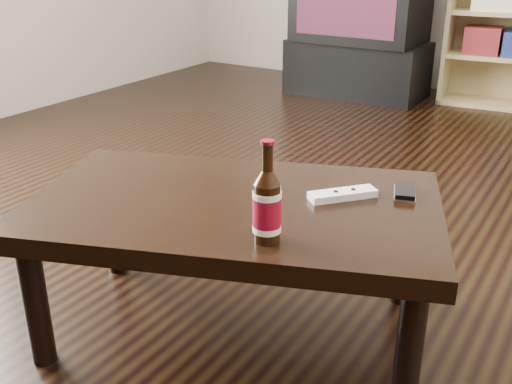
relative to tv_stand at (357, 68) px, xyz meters
The scene contains 7 objects.
floor 2.63m from the tv_stand, 72.59° to the right, with size 5.00×6.00×0.01m, color black.
tv_stand is the anchor object (origin of this frame).
bookshelf 1.05m from the tv_stand, 14.46° to the left, with size 0.70×0.37×1.25m.
coffee_table 3.05m from the tv_stand, 73.76° to the right, with size 1.28×1.00×0.42m.
beer_bottle 3.27m from the tv_stand, 71.15° to the right, with size 0.08×0.08×0.25m.
phone 2.93m from the tv_stand, 64.86° to the right, with size 0.09×0.13×0.02m.
remote 2.98m from the tv_stand, 68.20° to the right, with size 0.16×0.18×0.02m.
Camera 1 is at (0.91, -1.68, 1.08)m, focal length 42.00 mm.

